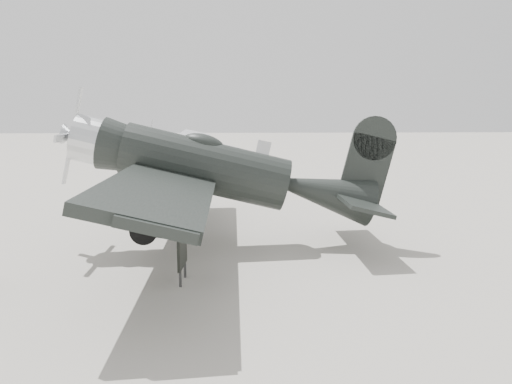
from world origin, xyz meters
TOP-DOWN VIEW (x-y plane):
  - ground at (0.00, 0.00)m, footprint 160.00×160.00m
  - lowwing_monoplane at (-0.04, 1.31)m, footprint 9.93×13.74m
  - highwing_monoplane at (-1.51, 18.96)m, footprint 7.92×11.12m
  - sign_board at (-0.93, -2.00)m, footprint 0.15×1.04m

SIDE VIEW (x-z plane):
  - ground at x=0.00m, z-range 0.00..0.00m
  - sign_board at x=-0.93m, z-range 0.15..1.64m
  - highwing_monoplane at x=-1.51m, z-range 0.40..3.57m
  - lowwing_monoplane at x=-0.04m, z-range 0.13..4.61m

